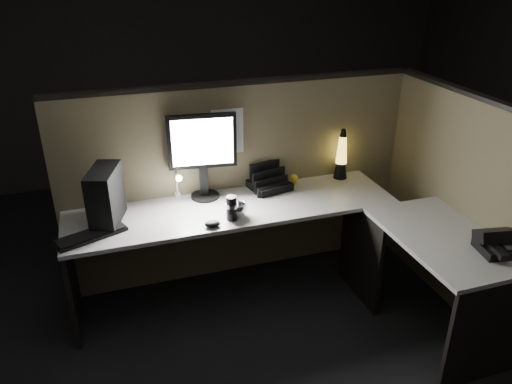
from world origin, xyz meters
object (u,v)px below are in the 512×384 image
object	(u,v)px
pc_tower	(106,196)
lava_lamp	(341,158)
monitor	(202,148)
keyboard	(91,236)
desk_phone	(498,243)

from	to	relation	value
pc_tower	lava_lamp	size ratio (longest dim) A/B	0.93
monitor	keyboard	size ratio (longest dim) A/B	1.41
monitor	desk_phone	size ratio (longest dim) A/B	2.26
pc_tower	keyboard	bearing A→B (deg)	-107.06
lava_lamp	keyboard	bearing A→B (deg)	-169.72
monitor	keyboard	world-z (taller)	monitor
desk_phone	pc_tower	bearing A→B (deg)	163.45
pc_tower	desk_phone	world-z (taller)	pc_tower
pc_tower	monitor	size ratio (longest dim) A/B	0.60
desk_phone	keyboard	bearing A→B (deg)	168.32
keyboard	lava_lamp	world-z (taller)	lava_lamp
monitor	keyboard	bearing A→B (deg)	-149.99
monitor	lava_lamp	xyz separation A→B (m)	(1.09, -0.00, -0.21)
monitor	lava_lamp	distance (m)	1.11
keyboard	desk_phone	xyz separation A→B (m)	(2.28, -0.92, 0.04)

